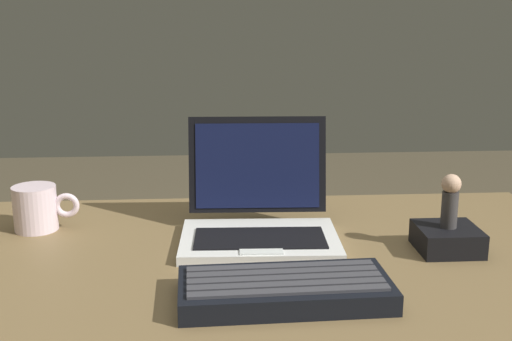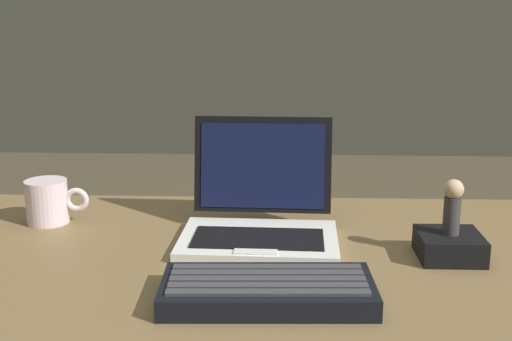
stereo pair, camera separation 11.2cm
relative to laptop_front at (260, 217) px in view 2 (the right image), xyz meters
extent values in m
cube|color=brown|center=(-0.09, -0.10, -0.05)|extent=(1.33, 0.72, 0.02)
cube|color=silver|center=(0.00, -0.03, -0.03)|extent=(0.28, 0.20, 0.02)
cube|color=black|center=(0.00, -0.05, -0.02)|extent=(0.23, 0.11, 0.00)
cube|color=silver|center=(0.00, -0.11, -0.02)|extent=(0.07, 0.03, 0.00)
cube|color=black|center=(0.00, 0.08, 0.08)|extent=(0.26, 0.05, 0.18)
cube|color=black|center=(0.00, 0.07, 0.08)|extent=(0.23, 0.04, 0.15)
cube|color=#4CF259|center=(0.00, 0.07, 0.07)|extent=(0.22, 0.01, 0.01)
cube|color=black|center=(0.02, -0.25, -0.03)|extent=(0.30, 0.15, 0.03)
cube|color=#38383D|center=(0.02, -0.30, -0.01)|extent=(0.28, 0.03, 0.00)
cube|color=#38383D|center=(0.02, -0.27, -0.01)|extent=(0.28, 0.03, 0.00)
cube|color=#38383D|center=(0.02, -0.25, -0.01)|extent=(0.28, 0.03, 0.00)
cube|color=#38383D|center=(0.02, -0.23, -0.01)|extent=(0.28, 0.03, 0.00)
cube|color=#38383D|center=(0.02, -0.21, -0.01)|extent=(0.28, 0.03, 0.00)
cube|color=black|center=(0.32, -0.08, -0.02)|extent=(0.10, 0.10, 0.04)
cylinder|color=#373434|center=(0.32, -0.08, 0.03)|extent=(0.03, 0.03, 0.06)
sphere|color=tan|center=(0.32, -0.08, 0.08)|extent=(0.03, 0.03, 0.03)
cylinder|color=silver|center=(-0.41, 0.08, 0.00)|extent=(0.08, 0.08, 0.08)
torus|color=silver|center=(-0.35, 0.08, 0.00)|extent=(0.05, 0.01, 0.05)
camera|label=1|loc=(-0.08, -1.10, 0.36)|focal=45.88mm
camera|label=2|loc=(0.03, -1.10, 0.36)|focal=45.88mm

